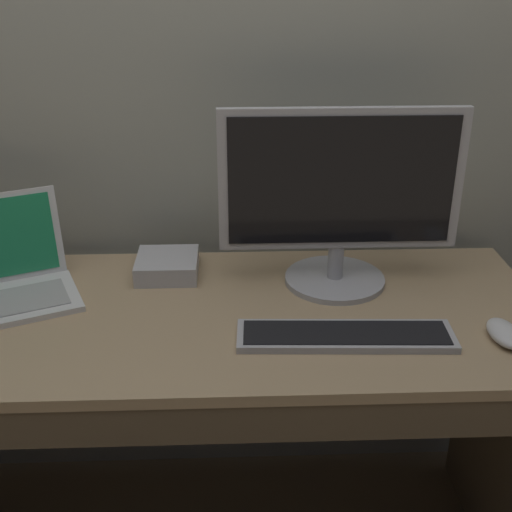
{
  "coord_description": "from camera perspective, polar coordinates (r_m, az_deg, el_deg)",
  "views": [
    {
      "loc": [
        0.09,
        -1.32,
        1.55
      ],
      "look_at": [
        0.14,
        0.0,
        0.92
      ],
      "focal_mm": 45.79,
      "sensor_mm": 36.0,
      "label": 1
    }
  ],
  "objects": [
    {
      "name": "desk",
      "position": [
        1.65,
        -4.82,
        -12.27
      ],
      "size": [
        1.64,
        0.65,
        0.78
      ],
      "color": "tan",
      "rests_on": "ground"
    },
    {
      "name": "back_wall",
      "position": [
        1.72,
        -5.42,
        21.28
      ],
      "size": [
        4.4,
        0.04,
        2.86
      ],
      "primitive_type": "cube",
      "color": "#9EA093",
      "rests_on": "ground"
    },
    {
      "name": "laptop_white",
      "position": [
        1.67,
        -21.49,
        -1.86
      ],
      "size": [
        0.4,
        0.36,
        0.23
      ],
      "color": "white",
      "rests_on": "desk"
    },
    {
      "name": "external_drive_box",
      "position": [
        1.7,
        -7.75,
        -0.84
      ],
      "size": [
        0.16,
        0.16,
        0.05
      ],
      "primitive_type": "cube",
      "rotation": [
        0.0,
        0.0,
        -0.0
      ],
      "color": "silver",
      "rests_on": "desk"
    },
    {
      "name": "wired_keyboard",
      "position": [
        1.43,
        7.82,
        -6.92
      ],
      "size": [
        0.47,
        0.14,
        0.02
      ],
      "color": "#BCBCC1",
      "rests_on": "desk"
    },
    {
      "name": "computer_mouse",
      "position": [
        1.51,
        20.88,
        -6.32
      ],
      "size": [
        0.07,
        0.12,
        0.04
      ],
      "primitive_type": "ellipsoid",
      "rotation": [
        0.0,
        0.0,
        0.04
      ],
      "color": "white",
      "rests_on": "desk"
    },
    {
      "name": "external_monitor",
      "position": [
        1.57,
        7.34,
        4.91
      ],
      "size": [
        0.58,
        0.25,
        0.44
      ],
      "color": "#B7B7BC",
      "rests_on": "desk"
    }
  ]
}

